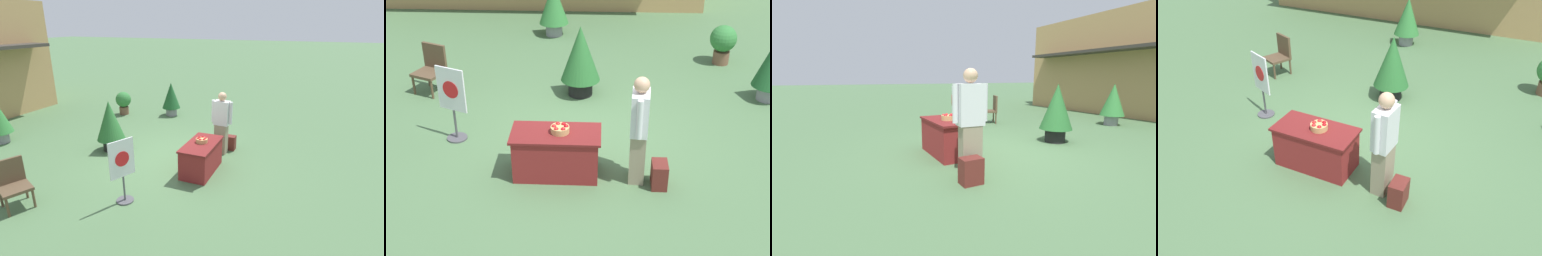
% 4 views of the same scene
% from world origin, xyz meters
% --- Properties ---
extents(ground_plane, '(120.00, 120.00, 0.00)m').
position_xyz_m(ground_plane, '(0.00, 0.00, 0.00)').
color(ground_plane, '#4C7047').
extents(display_table, '(1.40, 0.71, 0.75)m').
position_xyz_m(display_table, '(-0.37, -1.09, 0.38)').
color(display_table, maroon).
rests_on(display_table, ground_plane).
extents(apple_basket, '(0.29, 0.29, 0.13)m').
position_xyz_m(apple_basket, '(-0.31, -1.07, 0.81)').
color(apple_basket, tan).
rests_on(apple_basket, display_table).
extents(person_visitor, '(0.30, 0.61, 1.77)m').
position_xyz_m(person_visitor, '(0.90, -1.20, 0.91)').
color(person_visitor, gray).
rests_on(person_visitor, ground_plane).
extents(backpack, '(0.24, 0.34, 0.42)m').
position_xyz_m(backpack, '(1.24, -1.37, 0.21)').
color(backpack, maroon).
rests_on(backpack, ground_plane).
extents(poster_board, '(0.53, 0.36, 1.37)m').
position_xyz_m(poster_board, '(-2.24, -0.10, 0.74)').
color(poster_board, '#4C4C51').
rests_on(poster_board, ground_plane).
extents(patio_chair, '(0.72, 0.72, 0.98)m').
position_xyz_m(patio_chair, '(-3.20, 1.86, 0.53)').
color(patio_chair, brown).
rests_on(patio_chair, ground_plane).
extents(potted_plant_far_left, '(0.80, 0.80, 1.47)m').
position_xyz_m(potted_plant_far_left, '(-0.12, 1.80, 0.83)').
color(potted_plant_far_left, black).
rests_on(potted_plant_far_left, ground_plane).
extents(potted_plant_near_right, '(0.77, 0.77, 1.41)m').
position_xyz_m(potted_plant_near_right, '(-0.96, 5.32, 0.81)').
color(potted_plant_near_right, gray).
rests_on(potted_plant_near_right, ground_plane).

